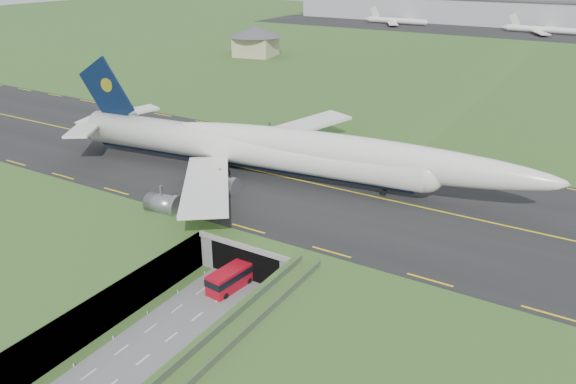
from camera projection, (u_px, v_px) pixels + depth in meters
The scene contains 9 objects.
ground at pixel (211, 307), 76.45m from camera, with size 900.00×900.00×0.00m, color #315220.
airfield_deck at pixel (210, 288), 75.27m from camera, with size 800.00×800.00×6.00m, color gray.
trench_road at pixel (174, 335), 70.50m from camera, with size 12.00×75.00×0.20m, color slate.
taxiway at pixel (325, 186), 100.07m from camera, with size 800.00×44.00×0.18m, color black.
tunnel_portal at pixel (276, 236), 88.31m from camera, with size 17.00×22.30×6.00m.
jumbo_jet at pixel (275, 150), 101.64m from camera, with size 95.97×61.12×20.37m.
shuttle_tram at pixel (231, 278), 79.88m from camera, with size 3.68×7.85×3.09m.
service_building at pixel (256, 38), 224.89m from camera, with size 25.18×25.18×11.77m.
cargo_terminal at pixel (551, 14), 307.00m from camera, with size 320.00×67.00×15.60m.
Camera 1 is at (42.07, -49.63, 44.33)m, focal length 35.00 mm.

